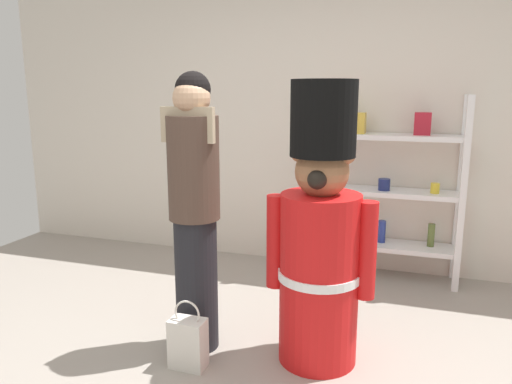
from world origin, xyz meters
TOP-DOWN VIEW (x-y plane):
  - back_wall at (0.00, 2.20)m, footprint 6.40×0.12m
  - merchandise_shelf at (0.54, 1.98)m, footprint 1.24×0.35m
  - teddy_bear_guard at (0.30, 0.50)m, footprint 0.63×0.47m
  - person_shopper at (-0.44, 0.42)m, footprint 0.32×0.30m
  - shopping_bag at (-0.39, 0.18)m, footprint 0.21×0.13m

SIDE VIEW (x-z plane):
  - shopping_bag at x=-0.39m, z-range -0.05..0.36m
  - teddy_bear_guard at x=0.30m, z-range -0.09..1.54m
  - merchandise_shelf at x=0.54m, z-range 0.02..1.56m
  - person_shopper at x=-0.44m, z-range 0.06..1.73m
  - back_wall at x=0.00m, z-range 0.00..2.60m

